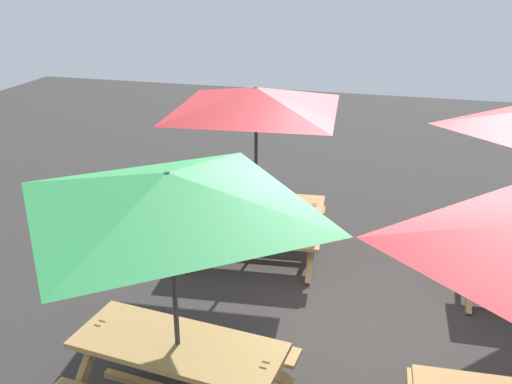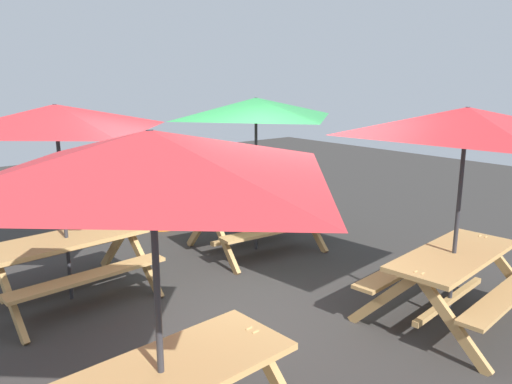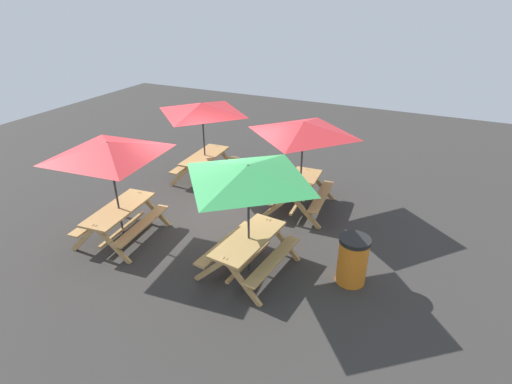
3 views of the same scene
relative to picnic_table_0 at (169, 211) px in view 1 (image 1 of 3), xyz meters
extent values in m
plane|color=#33302D|center=(1.47, 1.64, -1.99)|extent=(24.00, 24.00, 0.00)
cube|color=tan|center=(0.00, 0.00, -1.25)|extent=(1.86, 0.89, 0.05)
cube|color=tan|center=(0.06, 0.55, -1.54)|extent=(1.82, 0.45, 0.04)
cube|color=tan|center=(-0.74, 0.45, -1.62)|extent=(0.14, 0.80, 0.81)
cube|color=tan|center=(0.81, 0.28, -1.62)|extent=(0.14, 0.80, 0.81)
cylinder|color=#2D2D33|center=(0.00, 0.00, -0.84)|extent=(0.04, 0.04, 2.30)
pyramid|color=green|center=(0.00, 0.00, 0.17)|extent=(2.20, 2.20, 0.28)
cube|color=tan|center=(-0.15, 3.11, -1.25)|extent=(1.86, 0.86, 0.05)
cube|color=tan|center=(-0.10, 2.56, -1.54)|extent=(1.82, 0.43, 0.04)
cube|color=tan|center=(-0.20, 3.66, -1.54)|extent=(1.82, 0.43, 0.04)
cube|color=tan|center=(-0.90, 2.68, -1.62)|extent=(0.13, 0.80, 0.81)
cube|color=tan|center=(-0.96, 3.40, -1.62)|extent=(0.13, 0.80, 0.81)
cube|color=tan|center=(0.66, 2.82, -1.62)|extent=(0.13, 0.80, 0.81)
cube|color=tan|center=(0.59, 3.55, -1.62)|extent=(0.13, 0.80, 0.81)
cube|color=tan|center=(-0.15, 3.11, -1.77)|extent=(1.56, 0.21, 0.06)
cylinder|color=#2D2D33|center=(-0.15, 3.11, -0.84)|extent=(0.04, 0.04, 2.30)
pyramid|color=red|center=(-0.15, 3.11, 0.17)|extent=(2.82, 2.82, 0.28)
cube|color=tan|center=(2.57, 2.65, -1.62)|extent=(0.09, 0.80, 0.81)
cube|color=tan|center=(2.54, 3.38, -1.62)|extent=(0.09, 0.80, 0.81)
camera|label=1|loc=(1.67, -3.65, 1.77)|focal=40.00mm
camera|label=2|loc=(4.69, 5.61, 0.60)|focal=35.00mm
camera|label=3|loc=(-5.80, -2.88, 3.07)|focal=28.00mm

